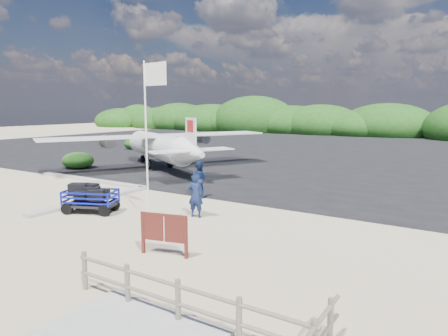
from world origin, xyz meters
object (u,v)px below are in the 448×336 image
at_px(crew_a, 196,195).
at_px(aircraft_small, 299,144).
at_px(signboard, 165,256).
at_px(crew_b, 199,179).
at_px(baggage_cart, 91,212).
at_px(flagpole, 149,222).

bearing_deg(crew_a, aircraft_small, -87.69).
bearing_deg(signboard, crew_b, 104.74).
xyz_separation_m(baggage_cart, crew_b, (2.24, 4.96, 0.93)).
bearing_deg(flagpole, crew_a, 53.72).
bearing_deg(signboard, baggage_cart, 146.54).
distance_m(signboard, aircraft_small, 38.34).
bearing_deg(baggage_cart, crew_b, 42.95).
bearing_deg(crew_a, crew_b, -68.39).
bearing_deg(signboard, aircraft_small, 92.12).
bearing_deg(crew_a, flagpole, 41.46).
distance_m(baggage_cart, crew_a, 4.80).
height_order(crew_b, aircraft_small, crew_b).
relative_size(baggage_cart, signboard, 1.43).
bearing_deg(aircraft_small, crew_a, 74.37).
distance_m(crew_a, aircraft_small, 33.96).
xyz_separation_m(baggage_cart, aircraft_small, (-4.22, 34.71, 0.00)).
xyz_separation_m(baggage_cart, flagpole, (3.15, 0.25, 0.00)).
height_order(flagpole, aircraft_small, flagpole).
bearing_deg(crew_b, aircraft_small, -88.63).
distance_m(baggage_cart, signboard, 6.48).
distance_m(flagpole, aircraft_small, 35.24).
distance_m(flagpole, signboard, 3.84).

